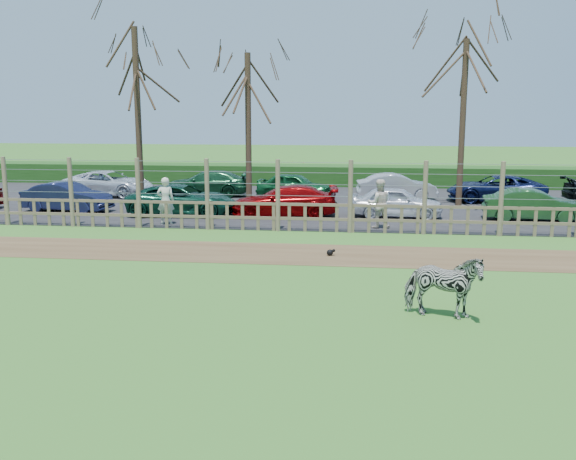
# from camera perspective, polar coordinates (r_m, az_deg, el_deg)

# --- Properties ---
(ground) EXTENTS (120.00, 120.00, 0.00)m
(ground) POSITION_cam_1_polar(r_m,az_deg,el_deg) (14.73, -5.03, -5.94)
(ground) COLOR #599940
(ground) RESTS_ON ground
(dirt_strip) EXTENTS (34.00, 2.80, 0.01)m
(dirt_strip) POSITION_cam_1_polar(r_m,az_deg,el_deg) (19.01, -2.29, -2.05)
(dirt_strip) COLOR brown
(dirt_strip) RESTS_ON ground
(asphalt) EXTENTS (44.00, 13.00, 0.04)m
(asphalt) POSITION_cam_1_polar(r_m,az_deg,el_deg) (28.76, 0.81, 2.39)
(asphalt) COLOR #232326
(asphalt) RESTS_ON ground
(hedge) EXTENTS (46.00, 2.00, 1.10)m
(hedge) POSITION_cam_1_polar(r_m,az_deg,el_deg) (35.62, 1.98, 4.88)
(hedge) COLOR #1E4716
(hedge) RESTS_ON ground
(fence) EXTENTS (30.16, 0.16, 2.50)m
(fence) POSITION_cam_1_polar(r_m,az_deg,el_deg) (22.26, -0.91, 1.95)
(fence) COLOR brown
(fence) RESTS_ON ground
(tree_left) EXTENTS (4.80, 4.80, 7.88)m
(tree_left) POSITION_cam_1_polar(r_m,az_deg,el_deg) (27.97, -13.35, 13.37)
(tree_left) COLOR #3D2B1E
(tree_left) RESTS_ON ground
(tree_mid) EXTENTS (4.80, 4.80, 6.83)m
(tree_mid) POSITION_cam_1_polar(r_m,az_deg,el_deg) (27.75, -3.58, 12.11)
(tree_mid) COLOR #3D2B1E
(tree_mid) RESTS_ON ground
(tree_right) EXTENTS (4.80, 4.80, 7.35)m
(tree_right) POSITION_cam_1_polar(r_m,az_deg,el_deg) (28.12, 15.42, 12.49)
(tree_right) COLOR #3D2B1E
(tree_right) RESTS_ON ground
(zebra) EXTENTS (1.72, 1.06, 1.35)m
(zebra) POSITION_cam_1_polar(r_m,az_deg,el_deg) (13.44, 13.60, -4.86)
(zebra) COLOR gray
(zebra) RESTS_ON ground
(visitor_a) EXTENTS (0.70, 0.52, 1.72)m
(visitor_a) POSITION_cam_1_polar(r_m,az_deg,el_deg) (23.77, -10.83, 2.56)
(visitor_a) COLOR beige
(visitor_a) RESTS_ON asphalt
(visitor_b) EXTENTS (0.93, 0.77, 1.72)m
(visitor_b) POSITION_cam_1_polar(r_m,az_deg,el_deg) (22.88, 8.09, 2.33)
(visitor_b) COLOR beige
(visitor_b) RESTS_ON asphalt
(crow) EXTENTS (0.25, 0.19, 0.20)m
(crow) POSITION_cam_1_polar(r_m,az_deg,el_deg) (18.68, 3.78, -2.00)
(crow) COLOR black
(crow) RESTS_ON ground
(car_1) EXTENTS (3.76, 1.67, 1.20)m
(car_1) POSITION_cam_1_polar(r_m,az_deg,el_deg) (27.78, -19.05, 2.79)
(car_1) COLOR #1A1F44
(car_1) RESTS_ON asphalt
(car_2) EXTENTS (4.42, 2.23, 1.20)m
(car_2) POSITION_cam_1_polar(r_m,az_deg,el_deg) (25.81, -9.40, 2.67)
(car_2) COLOR #114230
(car_2) RESTS_ON asphalt
(car_3) EXTENTS (4.29, 2.12, 1.20)m
(car_3) POSITION_cam_1_polar(r_m,az_deg,el_deg) (25.14, -0.31, 2.60)
(car_3) COLOR #8B0507
(car_3) RESTS_ON asphalt
(car_4) EXTENTS (3.61, 1.65, 1.20)m
(car_4) POSITION_cam_1_polar(r_m,az_deg,el_deg) (25.24, 9.62, 2.48)
(car_4) COLOR silver
(car_4) RESTS_ON asphalt
(car_5) EXTENTS (3.73, 1.55, 1.20)m
(car_5) POSITION_cam_1_polar(r_m,az_deg,el_deg) (25.77, 20.98, 2.08)
(car_5) COLOR #25542A
(car_5) RESTS_ON asphalt
(car_8) EXTENTS (4.51, 2.44, 1.20)m
(car_8) POSITION_cam_1_polar(r_m,az_deg,el_deg) (32.18, -15.64, 4.01)
(car_8) COLOR silver
(car_8) RESTS_ON asphalt
(car_9) EXTENTS (4.23, 1.94, 1.20)m
(car_9) POSITION_cam_1_polar(r_m,az_deg,el_deg) (31.29, -7.25, 4.14)
(car_9) COLOR #184A2A
(car_9) RESTS_ON asphalt
(car_10) EXTENTS (3.68, 1.88, 1.20)m
(car_10) POSITION_cam_1_polar(r_m,az_deg,el_deg) (30.08, 0.57, 3.96)
(car_10) COLOR #12582A
(car_10) RESTS_ON asphalt
(car_11) EXTENTS (3.76, 1.68, 1.20)m
(car_11) POSITION_cam_1_polar(r_m,az_deg,el_deg) (30.09, 9.62, 3.81)
(car_11) COLOR #BAB9BC
(car_11) RESTS_ON asphalt
(car_12) EXTENTS (4.34, 2.04, 1.20)m
(car_12) POSITION_cam_1_polar(r_m,az_deg,el_deg) (30.50, 17.99, 3.52)
(car_12) COLOR #0F173F
(car_12) RESTS_ON asphalt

